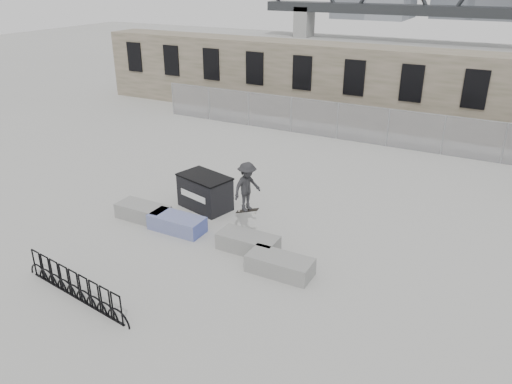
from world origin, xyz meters
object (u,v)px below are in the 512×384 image
planter_center_left (177,223)px  skateboarder (247,187)px  planter_offset (280,264)px  dumpster (205,192)px  planter_far_left (143,211)px  planter_center_right (248,242)px  bike_rack (75,285)px

planter_center_left → skateboarder: skateboarder is taller
planter_offset → dumpster: (-4.54, 2.81, 0.37)m
planter_center_left → planter_far_left: bearing=174.8°
planter_far_left → skateboarder: size_ratio=1.08×
planter_offset → planter_center_right: bearing=153.9°
planter_far_left → planter_offset: bearing=-8.6°
bike_rack → skateboarder: size_ratio=2.41×
planter_center_right → skateboarder: bearing=120.3°
planter_far_left → bike_rack: bearing=-72.0°
planter_center_right → planter_offset: (1.51, -0.74, 0.00)m
bike_rack → dumpster: bearing=90.4°
planter_center_left → bike_rack: bike_rack is taller
planter_center_right → skateboarder: 1.82m
planter_far_left → planter_center_left: size_ratio=1.00×
planter_far_left → bike_rack: 5.02m
planter_center_right → dumpster: size_ratio=0.89×
planter_center_right → planter_offset: size_ratio=1.00×
planter_center_left → dumpster: (-0.15, 2.04, 0.37)m
planter_center_left → bike_rack: (-0.10, -4.62, 0.14)m
planter_far_left → skateboarder: (4.11, 0.53, 1.62)m
planter_center_right → bike_rack: size_ratio=0.45×
planter_far_left → planter_center_right: size_ratio=1.00×
skateboarder → planter_offset: bearing=-108.7°
dumpster → planter_center_right: bearing=-19.5°
planter_offset → skateboarder: skateboarder is taller
planter_center_left → skateboarder: size_ratio=1.08×
planter_far_left → planter_offset: (6.04, -0.92, 0.00)m
planter_offset → skateboarder: bearing=143.0°
dumpster → skateboarder: 3.20m
planter_center_right → planter_center_left: bearing=179.5°
planter_center_left → bike_rack: 4.62m
planter_center_right → dumpster: dumpster is taller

